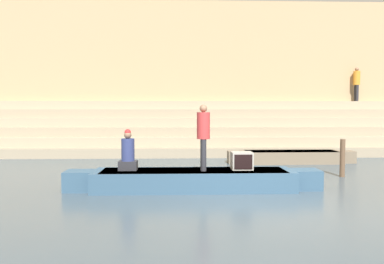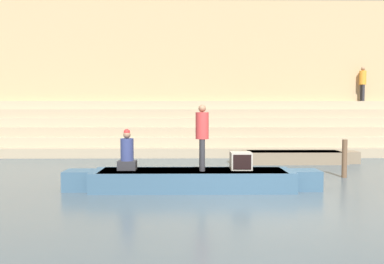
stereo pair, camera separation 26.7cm
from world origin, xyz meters
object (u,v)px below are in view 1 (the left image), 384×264
person_rowing (128,154)px  moored_boat_shore (291,157)px  rowboat_main (194,179)px  tv_set (242,161)px  person_on_steps (357,82)px  mooring_post (342,158)px  person_standing (203,133)px

person_rowing → moored_boat_shore: size_ratio=0.21×
moored_boat_shore → rowboat_main: bearing=-131.8°
person_rowing → tv_set: person_rowing is taller
person_rowing → person_on_steps: person_on_steps is taller
person_rowing → moored_boat_shore: person_rowing is taller
tv_set → moored_boat_shore: size_ratio=0.11×
moored_boat_shore → person_on_steps: (4.75, 4.69, 3.22)m
mooring_post → person_on_steps: 9.21m
mooring_post → rowboat_main: bearing=-159.8°
rowboat_main → tv_set: (1.24, 0.10, 0.46)m
mooring_post → person_on_steps: bearing=62.1°
rowboat_main → tv_set: bearing=4.5°
rowboat_main → moored_boat_shore: 6.13m
tv_set → mooring_post: (3.33, 1.58, -0.15)m
moored_boat_shore → mooring_post: size_ratio=4.24×
tv_set → moored_boat_shore: tv_set is taller
person_rowing → tv_set: (2.91, 0.01, -0.19)m
tv_set → moored_boat_shore: 5.35m
person_standing → person_on_steps: person_on_steps is taller
person_on_steps → moored_boat_shore: bearing=30.9°
moored_boat_shore → person_standing: bearing=-129.7°
person_standing → person_rowing: size_ratio=1.59×
tv_set → person_on_steps: size_ratio=0.31×
mooring_post → tv_set: bearing=-154.7°
person_standing → mooring_post: (4.33, 1.73, -0.88)m
moored_boat_shore → mooring_post: bearing=-79.9°
rowboat_main → moored_boat_shore: bearing=49.9°
tv_set → mooring_post: bearing=21.4°
moored_boat_shore → person_on_steps: person_on_steps is taller
rowboat_main → person_standing: person_standing is taller
person_standing → person_on_steps: 12.83m
person_on_steps → person_rowing: bearing=28.2°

